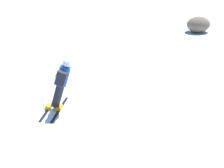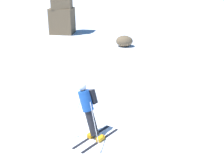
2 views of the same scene
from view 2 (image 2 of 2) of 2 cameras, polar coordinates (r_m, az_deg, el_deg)
The scene contains 4 objects.
ground_plane at distance 9.93m, azimuth -7.32°, elevation -9.57°, with size 300.00×300.00×0.00m, color white.
skier at distance 9.50m, azimuth -4.36°, elevation -4.24°, with size 1.45×1.70×1.79m.
rock_pillar at distance 23.80m, azimuth -9.28°, elevation 14.42°, with size 1.69×1.48×5.37m.
exposed_boulder_0 at distance 20.06m, azimuth 2.27°, elevation 7.85°, with size 1.07×0.91×0.70m, color brown.
Camera 2 is at (2.41, -8.17, 5.10)m, focal length 50.00 mm.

